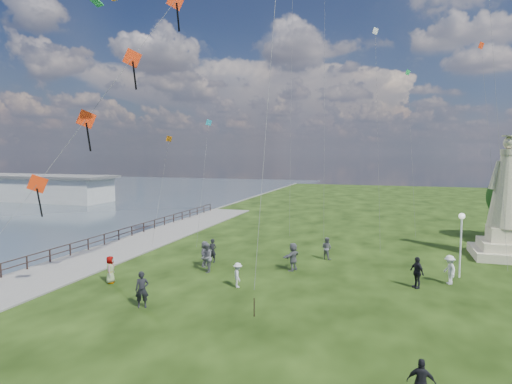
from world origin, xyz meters
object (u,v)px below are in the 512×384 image
(statue, at_px, (507,212))
(person_11, at_px, (293,257))
(pier_pavilion, at_px, (33,188))
(person_7, at_px, (327,248))
(person_2, at_px, (238,275))
(person_1, at_px, (206,258))
(person_5, at_px, (205,254))
(person_9, at_px, (417,272))
(lamppost, at_px, (461,231))
(person_6, at_px, (212,251))
(person_10, at_px, (110,270))
(person_8, at_px, (450,270))
(person_3, at_px, (421,382))
(person_0, at_px, (142,290))

(statue, height_order, person_11, statue)
(pier_pavilion, distance_m, person_7, 60.49)
(person_2, distance_m, person_7, 9.07)
(person_1, bearing_deg, pier_pavilion, -147.66)
(person_7, xyz_separation_m, person_11, (-1.69, -3.71, 0.11))
(statue, distance_m, person_5, 22.30)
(person_9, bearing_deg, lamppost, 102.62)
(pier_pavilion, relative_size, person_5, 16.96)
(person_6, relative_size, person_10, 1.03)
(statue, xyz_separation_m, person_8, (-4.74, -8.19, -2.56))
(pier_pavilion, height_order, person_3, pier_pavilion)
(pier_pavilion, relative_size, person_0, 16.27)
(statue, relative_size, person_7, 5.55)
(person_2, relative_size, person_11, 0.78)
(person_3, xyz_separation_m, person_10, (-17.00, 7.71, 0.07))
(person_5, distance_m, person_9, 13.65)
(person_9, height_order, person_11, person_11)
(person_5, relative_size, person_10, 1.08)
(person_8, bearing_deg, statue, 130.44)
(person_0, xyz_separation_m, person_3, (12.91, -4.73, -0.18))
(person_8, bearing_deg, person_1, -101.53)
(statue, xyz_separation_m, person_2, (-16.54, -12.58, -2.70))
(person_6, bearing_deg, lamppost, 14.42)
(person_0, bearing_deg, person_1, 57.75)
(lamppost, bearing_deg, person_6, -175.76)
(statue, bearing_deg, pier_pavilion, 161.39)
(person_5, height_order, person_9, person_9)
(lamppost, height_order, person_6, lamppost)
(person_2, xyz_separation_m, person_9, (9.91, 3.04, 0.19))
(pier_pavilion, bearing_deg, statue, -18.59)
(person_5, relative_size, person_8, 1.02)
(person_5, xyz_separation_m, person_8, (15.53, 0.76, -0.01))
(lamppost, xyz_separation_m, person_9, (-2.67, -2.99, -2.03))
(statue, xyz_separation_m, person_3, (-7.12, -21.83, -2.68))
(person_3, bearing_deg, person_2, -40.13)
(person_1, height_order, person_5, person_1)
(person_8, height_order, person_11, person_11)
(pier_pavilion, bearing_deg, person_1, -34.74)
(person_3, bearing_deg, person_6, -42.69)
(person_1, bearing_deg, person_6, 171.89)
(person_0, xyz_separation_m, person_1, (0.47, 6.83, 0.04))
(person_10, bearing_deg, person_8, -94.30)
(person_3, height_order, person_9, person_9)
(person_7, bearing_deg, person_9, 164.95)
(person_11, bearing_deg, person_0, -14.36)
(lamppost, distance_m, person_6, 16.45)
(pier_pavilion, bearing_deg, person_9, -28.02)
(statue, xyz_separation_m, person_6, (-20.23, -7.76, -2.59))
(person_0, bearing_deg, person_7, 31.25)
(pier_pavilion, distance_m, person_9, 68.12)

